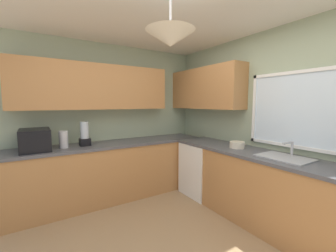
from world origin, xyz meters
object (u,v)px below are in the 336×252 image
at_px(bowl, 237,145).
at_px(blender_appliance, 85,135).
at_px(microwave, 35,140).
at_px(sink_assembly, 284,157).
at_px(dishwasher, 203,169).
at_px(kettle, 64,139).

xyz_separation_m(bowl, blender_appliance, (-1.33, -1.80, 0.12)).
xyz_separation_m(microwave, sink_assembly, (2.01, 2.43, -0.13)).
bearing_deg(sink_assembly, blender_appliance, -138.11).
bearing_deg(microwave, sink_assembly, 50.44).
bearing_deg(bowl, dishwasher, -177.45).
distance_m(dishwasher, blender_appliance, 1.99).
height_order(microwave, sink_assembly, microwave).
relative_size(sink_assembly, bowl, 2.64).
distance_m(microwave, sink_assembly, 3.16).
bearing_deg(sink_assembly, dishwasher, -178.43).
height_order(dishwasher, microwave, microwave).
height_order(microwave, blender_appliance, blender_appliance).
bearing_deg(blender_appliance, kettle, -86.05).
height_order(sink_assembly, bowl, sink_assembly).
distance_m(microwave, bowl, 2.77).
relative_size(microwave, kettle, 1.97).
height_order(kettle, bowl, kettle).
distance_m(kettle, blender_appliance, 0.29).
height_order(kettle, sink_assembly, kettle).
relative_size(dishwasher, kettle, 3.56).
xyz_separation_m(dishwasher, kettle, (-0.64, -2.05, 0.60)).
relative_size(microwave, blender_appliance, 1.33).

